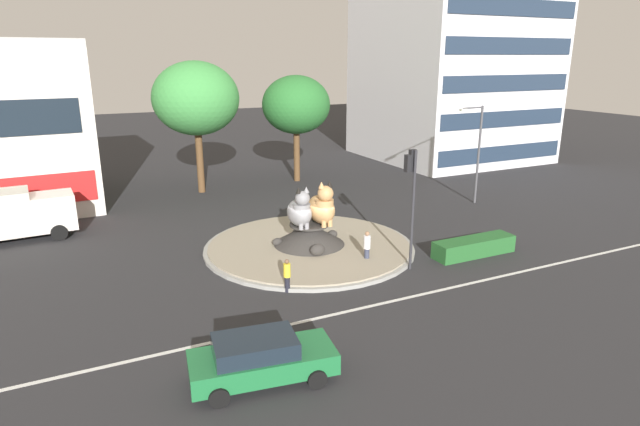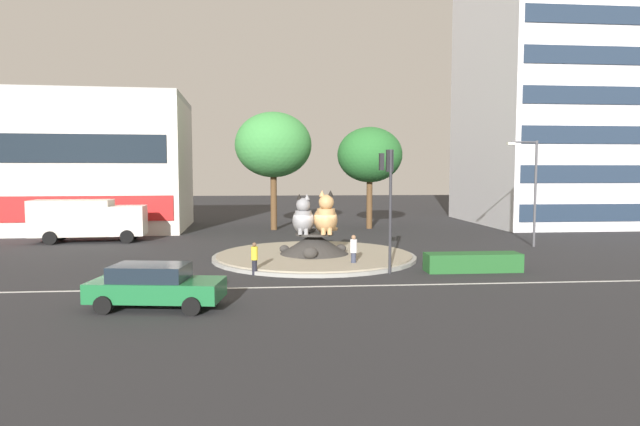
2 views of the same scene
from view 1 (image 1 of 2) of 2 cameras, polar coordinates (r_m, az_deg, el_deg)
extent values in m
plane|color=#28282B|center=(28.88, -1.16, -3.84)|extent=(160.00, 160.00, 0.00)
cube|color=silver|center=(22.86, 6.71, -9.67)|extent=(112.00, 0.20, 0.01)
cylinder|color=gray|center=(28.85, -1.17, -3.68)|extent=(11.38, 11.38, 0.18)
cylinder|color=gray|center=(28.80, -1.17, -3.43)|extent=(10.92, 10.92, 0.08)
cone|color=#33302D|center=(28.59, -1.17, -2.24)|extent=(3.85, 3.85, 1.18)
cylinder|color=#33302D|center=(28.43, -1.18, -1.24)|extent=(2.12, 2.12, 0.12)
ellipsoid|color=#33302D|center=(29.59, 1.34, -2.31)|extent=(0.59, 0.47, 0.47)
ellipsoid|color=#33302D|center=(29.78, -2.42, -2.15)|extent=(0.64, 0.52, 0.52)
ellipsoid|color=#33302D|center=(28.52, -4.64, -3.13)|extent=(0.55, 0.39, 0.44)
ellipsoid|color=#33302D|center=(27.01, -0.27, -4.00)|extent=(0.79, 0.56, 0.63)
ellipsoid|color=gray|center=(27.87, -2.25, 0.02)|extent=(1.35, 2.00, 1.40)
cylinder|color=gray|center=(27.48, -1.99, 0.12)|extent=(0.97, 0.97, 0.87)
sphere|color=gray|center=(27.15, -1.90, 1.59)|extent=(0.77, 0.77, 0.77)
torus|color=gray|center=(28.84, -2.17, -0.57)|extent=(0.88, 0.88, 0.17)
cone|color=gray|center=(27.11, -1.49, 2.54)|extent=(0.34, 0.34, 0.31)
cone|color=black|center=(26.97, -2.34, 2.46)|extent=(0.34, 0.34, 0.31)
cylinder|color=gray|center=(27.45, -1.44, -1.38)|extent=(0.24, 0.24, 0.35)
cylinder|color=gray|center=(27.35, -2.06, -1.45)|extent=(0.24, 0.24, 0.35)
ellipsoid|color=tan|center=(28.27, 0.11, 0.41)|extent=(1.38, 2.13, 1.52)
cylinder|color=tan|center=(27.86, 0.46, 0.53)|extent=(1.01, 1.01, 0.95)
sphere|color=tan|center=(27.51, 0.60, 2.11)|extent=(0.84, 0.84, 0.84)
torus|color=tan|center=(29.33, 0.02, -0.24)|extent=(1.03, 1.03, 0.19)
cone|color=black|center=(27.49, 1.04, 3.14)|extent=(0.35, 0.35, 0.34)
cone|color=tan|center=(27.30, 0.16, 3.05)|extent=(0.35, 0.35, 0.34)
cylinder|color=tan|center=(27.85, 1.08, -1.08)|extent=(0.27, 0.27, 0.38)
cylinder|color=tan|center=(27.71, 0.43, -1.17)|extent=(0.27, 0.27, 0.38)
cylinder|color=#2D2D33|center=(25.58, 9.98, 0.16)|extent=(0.14, 0.14, 5.91)
cube|color=black|center=(25.19, 9.95, 5.60)|extent=(0.33, 0.25, 1.05)
sphere|color=#360606|center=(25.20, 9.87, 6.33)|extent=(0.18, 0.18, 0.18)
sphere|color=orange|center=(25.25, 9.84, 5.63)|extent=(0.18, 0.18, 0.18)
sphere|color=black|center=(25.31, 9.80, 4.93)|extent=(0.18, 0.18, 0.18)
cube|color=black|center=(24.76, 9.42, 5.31)|extent=(0.21, 0.29, 0.80)
cube|color=silver|center=(56.36, 14.25, 18.54)|extent=(15.37, 15.57, 24.99)
cube|color=#233347|center=(51.25, 18.97, 6.10)|extent=(14.35, 0.20, 1.42)
cube|color=#233347|center=(50.83, 19.30, 9.56)|extent=(14.35, 0.20, 1.42)
cube|color=#233347|center=(50.60, 19.65, 13.06)|extent=(14.35, 0.20, 1.42)
cube|color=#233347|center=(50.55, 20.00, 16.59)|extent=(14.35, 0.20, 1.42)
cube|color=#233347|center=(50.70, 20.36, 20.10)|extent=(14.35, 0.20, 1.42)
cube|color=#235B28|center=(28.98, 16.27, -3.52)|extent=(4.65, 1.20, 0.90)
cylinder|color=brown|center=(41.41, -12.82, 5.30)|extent=(0.52, 0.52, 4.56)
ellipsoid|color=#3D8E42|center=(40.78, -13.26, 11.95)|extent=(6.36, 6.36, 5.40)
cylinder|color=brown|center=(44.29, -2.52, 6.10)|extent=(0.50, 0.50, 4.10)
ellipsoid|color=#286B2D|center=(43.72, -2.60, 11.60)|extent=(5.52, 5.52, 4.70)
cylinder|color=#4C4C51|center=(38.68, 16.73, 5.97)|extent=(0.16, 0.16, 6.85)
cylinder|color=#4C4C51|center=(37.59, 16.20, 10.85)|extent=(1.80, 0.26, 0.10)
cube|color=silver|center=(36.95, 15.21, 10.68)|extent=(0.50, 0.24, 0.16)
cylinder|color=#33384C|center=(26.89, 5.06, -4.60)|extent=(0.26, 0.26, 0.78)
cylinder|color=silver|center=(26.64, 5.10, -3.14)|extent=(0.35, 0.35, 0.68)
sphere|color=#936B4C|center=(26.49, 5.13, -2.23)|extent=(0.22, 0.22, 0.22)
cylinder|color=black|center=(23.67, -3.55, -7.68)|extent=(0.24, 0.24, 0.72)
cylinder|color=yellow|center=(23.41, -3.58, -6.19)|extent=(0.32, 0.32, 0.62)
sphere|color=brown|center=(23.25, -3.60, -5.24)|extent=(0.21, 0.21, 0.21)
cube|color=#1E6B38|center=(17.66, -6.20, -15.70)|extent=(4.85, 2.50, 0.69)
cube|color=#19232D|center=(17.30, -7.04, -14.05)|extent=(2.80, 1.99, 0.55)
cylinder|color=black|center=(18.91, -2.08, -14.46)|extent=(0.66, 0.31, 0.64)
cylinder|color=black|center=(17.39, -0.31, -17.50)|extent=(0.66, 0.31, 0.64)
cylinder|color=black|center=(18.46, -11.62, -15.68)|extent=(0.66, 0.31, 0.64)
cylinder|color=black|center=(16.89, -10.84, -18.99)|extent=(0.66, 0.31, 0.64)
cube|color=silver|center=(34.27, -26.80, 0.21)|extent=(2.39, 2.35, 2.04)
cylinder|color=black|center=(35.60, -26.58, -0.92)|extent=(0.92, 0.36, 0.90)
cylinder|color=black|center=(33.49, -26.33, -1.91)|extent=(0.92, 0.36, 0.90)
camera|label=2|loc=(11.50, 84.91, -26.62)|focal=29.91mm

